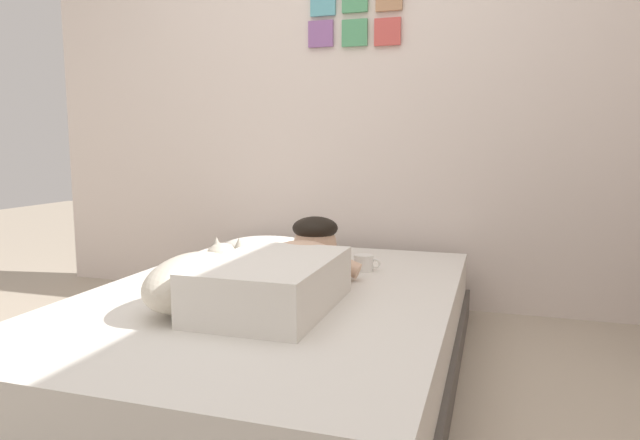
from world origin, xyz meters
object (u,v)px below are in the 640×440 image
object	(u,v)px
pillow	(271,247)
person_lying	(286,271)
bed	(273,332)
coffee_cup	(364,263)
cell_phone	(197,288)
dog	(196,278)

from	to	relation	value
pillow	person_lying	distance (m)	0.78
bed	coffee_cup	distance (m)	0.57
coffee_cup	cell_phone	size ratio (longest dim) A/B	0.89
dog	cell_phone	world-z (taller)	dog
pillow	cell_phone	xyz separation A→B (m)	(-0.05, -0.68, -0.05)
cell_phone	coffee_cup	bearing A→B (deg)	42.84
bed	pillow	world-z (taller)	pillow
person_lying	coffee_cup	size ratio (longest dim) A/B	7.36
coffee_cup	cell_phone	distance (m)	0.78
bed	cell_phone	size ratio (longest dim) A/B	14.95
bed	pillow	distance (m)	0.70
pillow	cell_phone	world-z (taller)	pillow
bed	cell_phone	world-z (taller)	cell_phone
person_lying	cell_phone	distance (m)	0.41
pillow	person_lying	bearing A→B (deg)	-63.38
bed	pillow	xyz separation A→B (m)	(-0.26, 0.60, 0.23)
bed	person_lying	xyz separation A→B (m)	(0.09, -0.09, 0.28)
bed	coffee_cup	xyz separation A→B (m)	(0.27, 0.45, 0.21)
dog	bed	bearing A→B (deg)	58.70
dog	coffee_cup	world-z (taller)	dog
person_lying	dog	world-z (taller)	person_lying
pillow	dog	world-z (taller)	dog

